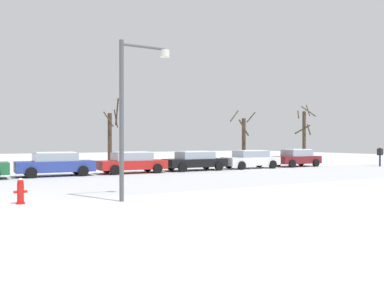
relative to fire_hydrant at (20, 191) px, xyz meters
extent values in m
cylinder|color=red|center=(0.00, 0.00, -0.41)|extent=(0.30, 0.30, 0.06)
cylinder|color=red|center=(0.00, 0.00, -0.06)|extent=(0.22, 0.22, 0.65)
sphere|color=red|center=(0.00, 0.00, 0.31)|extent=(0.21, 0.21, 0.21)
cylinder|color=red|center=(-0.16, 0.00, -0.03)|extent=(0.12, 0.09, 0.09)
cylinder|color=red|center=(0.16, 0.00, -0.03)|extent=(0.12, 0.09, 0.09)
sphere|color=white|center=(0.00, 0.00, 0.36)|extent=(0.15, 0.15, 0.15)
cylinder|color=#4C4F54|center=(3.20, -1.12, 2.42)|extent=(0.16, 0.16, 5.73)
cylinder|color=#4C4F54|center=(4.05, -1.12, 5.14)|extent=(1.70, 0.10, 0.10)
cylinder|color=silver|center=(4.90, -1.12, 4.99)|extent=(0.36, 0.36, 0.25)
cube|color=#283D93|center=(3.19, 10.84, 0.15)|extent=(4.61, 1.88, 0.66)
cube|color=#8C99A8|center=(3.19, 10.84, 0.73)|extent=(2.55, 1.70, 0.49)
cube|color=white|center=(3.19, 10.84, 1.00)|extent=(2.32, 1.57, 0.06)
cylinder|color=black|center=(4.69, 11.72, -0.12)|extent=(0.64, 0.23, 0.64)
cylinder|color=black|center=(4.65, 9.89, -0.12)|extent=(0.64, 0.23, 0.64)
cylinder|color=black|center=(1.72, 11.78, -0.12)|extent=(0.64, 0.23, 0.64)
cylinder|color=black|center=(1.69, 9.95, -0.12)|extent=(0.64, 0.23, 0.64)
cube|color=red|center=(8.11, 10.64, 0.12)|extent=(4.54, 1.85, 0.59)
cube|color=#8C99A8|center=(8.11, 10.64, 0.68)|extent=(2.51, 1.66, 0.52)
cube|color=white|center=(8.11, 10.64, 0.96)|extent=(2.28, 1.54, 0.06)
cylinder|color=black|center=(9.59, 11.50, -0.12)|extent=(0.64, 0.23, 0.64)
cylinder|color=black|center=(9.55, 9.71, -0.12)|extent=(0.64, 0.23, 0.64)
cylinder|color=black|center=(6.67, 11.56, -0.12)|extent=(0.64, 0.23, 0.64)
cylinder|color=black|center=(6.63, 9.77, -0.12)|extent=(0.64, 0.23, 0.64)
cube|color=black|center=(13.03, 10.74, 0.12)|extent=(4.61, 1.93, 0.59)
cube|color=#8C99A8|center=(13.03, 10.74, 0.67)|extent=(2.55, 1.74, 0.50)
cube|color=white|center=(13.03, 10.74, 0.95)|extent=(2.32, 1.61, 0.06)
cylinder|color=black|center=(14.53, 11.65, -0.12)|extent=(0.64, 0.23, 0.64)
cylinder|color=black|center=(14.49, 9.77, -0.12)|extent=(0.64, 0.23, 0.64)
cylinder|color=black|center=(11.56, 11.71, -0.12)|extent=(0.64, 0.23, 0.64)
cylinder|color=black|center=(11.52, 9.83, -0.12)|extent=(0.64, 0.23, 0.64)
cube|color=white|center=(17.95, 10.48, 0.14)|extent=(4.62, 1.80, 0.63)
cube|color=#8C99A8|center=(17.95, 10.48, 0.69)|extent=(2.55, 1.62, 0.48)
cube|color=white|center=(17.95, 10.48, 0.96)|extent=(2.32, 1.49, 0.06)
cylinder|color=black|center=(19.45, 11.32, -0.12)|extent=(0.64, 0.23, 0.64)
cylinder|color=black|center=(19.42, 9.58, -0.12)|extent=(0.64, 0.23, 0.64)
cylinder|color=black|center=(16.48, 11.38, -0.12)|extent=(0.64, 0.23, 0.64)
cylinder|color=black|center=(16.44, 9.64, -0.12)|extent=(0.64, 0.23, 0.64)
cube|color=maroon|center=(22.87, 10.52, 0.13)|extent=(4.08, 1.80, 0.62)
cube|color=#8C99A8|center=(22.87, 10.52, 0.71)|extent=(2.26, 1.63, 0.53)
cube|color=white|center=(22.87, 10.52, 1.00)|extent=(2.05, 1.50, 0.06)
cylinder|color=black|center=(24.20, 11.37, -0.12)|extent=(0.64, 0.23, 0.64)
cylinder|color=black|center=(24.16, 9.62, -0.12)|extent=(0.64, 0.23, 0.64)
cylinder|color=black|center=(21.57, 11.43, -0.12)|extent=(0.64, 0.23, 0.64)
cylinder|color=black|center=(21.53, 9.67, -0.12)|extent=(0.64, 0.23, 0.64)
cylinder|color=#2D334C|center=(29.38, 7.33, 0.03)|extent=(0.14, 0.14, 0.95)
cylinder|color=#2D334C|center=(29.16, 7.15, 0.03)|extent=(0.14, 0.14, 0.95)
cube|color=black|center=(29.27, 7.24, 0.79)|extent=(0.28, 0.40, 0.58)
sphere|color=tan|center=(29.27, 7.24, 1.19)|extent=(0.22, 0.22, 0.22)
cylinder|color=#423326|center=(7.77, 14.33, 1.68)|extent=(0.31, 0.31, 4.24)
cylinder|color=#423326|center=(7.58, 14.03, 3.32)|extent=(0.72, 0.49, 1.15)
cylinder|color=#423326|center=(8.25, 14.17, 3.52)|extent=(0.42, 1.05, 0.68)
cylinder|color=#423326|center=(8.30, 14.25, 3.90)|extent=(0.30, 1.19, 1.96)
cylinder|color=#423326|center=(8.16, 14.08, 3.38)|extent=(0.61, 0.89, 1.31)
cylinder|color=#423326|center=(19.51, 13.49, 1.63)|extent=(0.33, 0.33, 4.14)
cylinder|color=#423326|center=(19.03, 14.23, 3.93)|extent=(1.59, 1.08, 1.11)
cylinder|color=#423326|center=(19.27, 13.17, 2.87)|extent=(0.83, 0.66, 1.45)
cylinder|color=#423326|center=(20.21, 13.39, 3.79)|extent=(0.29, 1.46, 0.86)
cylinder|color=#423326|center=(26.61, 13.42, 2.06)|extent=(0.33, 0.33, 5.00)
cylinder|color=#423326|center=(26.81, 13.01, 2.80)|extent=(0.95, 0.54, 1.02)
cylinder|color=#423326|center=(26.20, 13.77, 4.27)|extent=(0.84, 0.96, 0.86)
cylinder|color=#423326|center=(26.74, 13.06, 4.63)|extent=(0.80, 0.37, 1.02)
cylinder|color=#423326|center=(26.44, 12.69, 4.50)|extent=(1.55, 0.45, 0.98)
cylinder|color=#423326|center=(26.99, 14.04, 2.85)|extent=(1.38, 0.92, 0.95)
camera|label=1|loc=(-1.65, -14.78, 1.68)|focal=37.69mm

